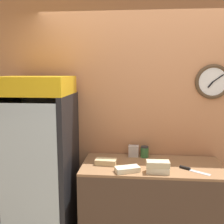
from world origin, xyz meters
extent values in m
cube|color=tan|center=(0.00, 1.24, 1.35)|extent=(5.20, 0.06, 2.70)
torus|color=#4C3823|center=(0.64, 1.19, 1.75)|extent=(0.37, 0.04, 0.37)
cylinder|color=white|center=(0.64, 1.19, 1.75)|extent=(0.31, 0.01, 0.31)
cube|color=black|center=(0.61, 1.18, 1.72)|extent=(0.06, 0.01, 0.07)
cube|color=black|center=(0.69, 1.18, 1.79)|extent=(0.11, 0.01, 0.09)
cube|color=#4C3828|center=(0.00, 0.87, 0.45)|extent=(1.43, 0.64, 0.90)
cube|color=#8E6642|center=(0.00, 0.87, 0.91)|extent=(1.43, 0.64, 0.02)
cube|color=black|center=(-1.17, 1.17, 0.82)|extent=(0.69, 0.04, 1.63)
cube|color=black|center=(-1.49, 0.85, 0.82)|extent=(0.05, 0.66, 1.63)
cube|color=black|center=(-0.85, 0.85, 0.82)|extent=(0.05, 0.66, 1.63)
cube|color=white|center=(-1.17, 1.14, 0.82)|extent=(0.59, 0.02, 1.53)
cube|color=silver|center=(-1.17, 0.52, 0.82)|extent=(0.59, 0.01, 1.53)
cube|color=gold|center=(-1.17, 0.82, 1.72)|extent=(0.69, 0.60, 0.18)
cube|color=silver|center=(-1.17, 0.83, 0.46)|extent=(0.57, 0.54, 0.01)
cube|color=silver|center=(-1.17, 0.83, 0.83)|extent=(0.57, 0.54, 0.01)
cube|color=silver|center=(-1.17, 0.83, 1.19)|extent=(0.57, 0.54, 0.01)
cylinder|color=#B2231E|center=(-1.35, 0.60, 0.90)|extent=(0.06, 0.06, 0.14)
cylinder|color=#B2231E|center=(-1.35, 0.60, 1.00)|extent=(0.02, 0.02, 0.06)
cylinder|color=#2D6B38|center=(-0.95, 0.60, 0.53)|extent=(0.06, 0.06, 0.13)
cylinder|color=#2D6B38|center=(-0.95, 0.60, 0.63)|extent=(0.02, 0.02, 0.06)
cylinder|color=#72337F|center=(-1.13, 0.60, 0.91)|extent=(0.06, 0.06, 0.16)
cylinder|color=#72337F|center=(-1.13, 0.60, 1.03)|extent=(0.03, 0.03, 0.07)
cylinder|color=#B2BCCC|center=(-1.32, 0.60, 0.55)|extent=(0.06, 0.06, 0.17)
cylinder|color=#B2BCCC|center=(-1.32, 0.60, 0.67)|extent=(0.02, 0.02, 0.07)
cylinder|color=#B2BCCC|center=(-1.06, 0.60, 1.28)|extent=(0.07, 0.07, 0.18)
cylinder|color=#B2BCCC|center=(-1.06, 0.60, 1.41)|extent=(0.03, 0.03, 0.08)
cylinder|color=#B2BCCC|center=(-0.96, 0.60, 1.28)|extent=(0.06, 0.06, 0.18)
cylinder|color=#B2BCCC|center=(-0.96, 0.60, 1.41)|extent=(0.02, 0.02, 0.08)
cylinder|color=#5B2D19|center=(-1.09, 0.61, 0.56)|extent=(0.07, 0.07, 0.18)
cylinder|color=#5B2D19|center=(-1.09, 0.61, 0.68)|extent=(0.03, 0.03, 0.08)
cylinder|color=orange|center=(-1.25, 0.61, 0.92)|extent=(0.07, 0.07, 0.17)
cylinder|color=orange|center=(-1.25, 0.61, 1.03)|extent=(0.03, 0.03, 0.07)
cylinder|color=#2D6B38|center=(-1.20, 0.60, 1.27)|extent=(0.06, 0.06, 0.15)
cylinder|color=#2D6B38|center=(-1.20, 0.60, 1.37)|extent=(0.03, 0.03, 0.06)
cube|color=beige|center=(0.03, 0.65, 0.95)|extent=(0.22, 0.12, 0.06)
cube|color=beige|center=(0.03, 0.65, 1.01)|extent=(0.22, 0.11, 0.06)
cube|color=tan|center=(-0.47, 0.83, 0.95)|extent=(0.22, 0.13, 0.06)
cube|color=beige|center=(-0.25, 0.65, 0.95)|extent=(0.25, 0.19, 0.05)
cube|color=silver|center=(0.43, 0.69, 0.92)|extent=(0.18, 0.15, 0.00)
cube|color=black|center=(0.31, 0.78, 0.93)|extent=(0.10, 0.08, 0.02)
cylinder|color=#336B38|center=(-0.08, 1.09, 0.98)|extent=(0.09, 0.09, 0.11)
cylinder|color=#262628|center=(-0.08, 1.09, 1.04)|extent=(0.08, 0.08, 0.01)
cube|color=#B7B2AD|center=(-0.20, 1.12, 0.98)|extent=(0.11, 0.09, 0.12)
camera|label=1|loc=(-0.18, -1.70, 1.87)|focal=42.00mm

